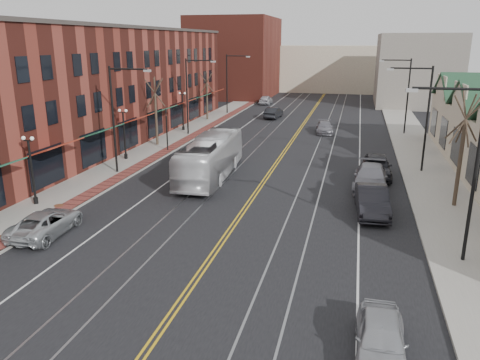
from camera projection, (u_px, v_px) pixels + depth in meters
The scene contains 31 objects.
ground at pixel (184, 297), 18.84m from camera, with size 160.00×160.00×0.00m, color black.
sidewalk_left at pixel (135, 160), 40.19m from camera, with size 4.00×120.00×0.15m, color gray.
sidewalk_right at pixel (432, 179), 34.64m from camera, with size 4.00×120.00×0.15m, color gray.
building_left at pixel (99, 87), 46.78m from camera, with size 10.00×50.00×11.00m, color maroon.
backdrop_left at pixel (235, 57), 85.64m from camera, with size 14.00×18.00×14.00m, color maroon.
backdrop_mid at pixel (328, 68), 96.60m from camera, with size 22.00×14.00×9.00m, color #BCA990.
backdrop_right at pixel (416, 70), 74.25m from camera, with size 12.00×16.00×11.00m, color slate.
streetlight_l_1 at pixel (118, 109), 34.84m from camera, with size 3.33×0.25×8.00m.
streetlight_l_2 at pixel (191, 89), 49.72m from camera, with size 3.33×0.25×8.00m.
streetlight_l_3 at pixel (230, 78), 64.60m from camera, with size 3.33×0.25×8.00m.
streetlight_r_0 at pixel (466, 157), 20.42m from camera, with size 3.33×0.25×8.00m.
streetlight_r_1 at pixel (422, 108), 35.31m from camera, with size 3.33×0.25×8.00m.
streetlight_r_2 at pixel (404, 88), 50.19m from camera, with size 3.33×0.25×8.00m.
lamppost_l_1 at pixel (32, 172), 28.61m from camera, with size 0.84×0.28×4.27m.
lamppost_l_2 at pixel (124, 135), 39.77m from camera, with size 0.84×0.28×4.27m.
lamppost_l_3 at pixel (183, 112), 52.79m from camera, with size 0.84×0.28×4.27m.
tree_left_near at pixel (156, 110), 44.91m from camera, with size 1.78×1.37×6.48m.
tree_left_far at pixel (207, 95), 59.86m from camera, with size 1.66×1.28×6.02m.
tree_right_mid at pixel (462, 148), 27.89m from camera, with size 1.90×1.46×6.93m.
manhole_mid at pixel (1, 237), 24.17m from camera, with size 0.60×0.60×0.02m, color #592D19.
manhole_far at pixel (59, 205), 28.82m from camera, with size 0.60×0.60×0.02m, color #592D19.
traffic_signal at pixel (167, 127), 42.94m from camera, with size 0.18×0.15×3.80m.
transit_bus at pixel (211, 158), 34.84m from camera, with size 2.61×11.14×3.10m, color silver.
parked_suv at pixel (46, 223), 24.72m from camera, with size 2.20×4.77×1.33m, color #B0B4B8.
parked_car_a at pixel (381, 339), 15.05m from camera, with size 1.62×4.02×1.37m, color #A7A8AE.
parked_car_b at pixel (372, 201), 27.65m from camera, with size 1.75×5.00×1.65m, color black.
parked_car_c at pixel (370, 177), 32.43m from camera, with size 2.26×5.55×1.61m, color slate.
parked_car_d at pixel (377, 166), 35.21m from camera, with size 2.03×5.04×1.72m, color black.
distant_car_left at pixel (274, 113), 62.11m from camera, with size 1.57×4.50×1.48m, color black.
distant_car_right at pixel (324, 127), 52.21m from camera, with size 1.79×4.40×1.28m, color slate.
distant_car_far at pixel (266, 100), 76.01m from camera, with size 1.72×4.27×1.45m, color silver.
Camera 1 is at (6.23, -15.67, 9.89)m, focal length 35.00 mm.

